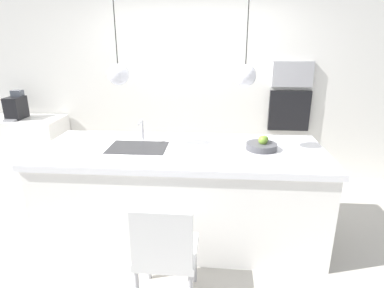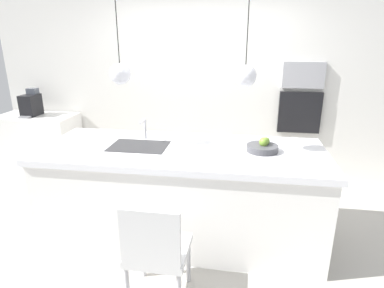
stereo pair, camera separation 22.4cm
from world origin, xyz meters
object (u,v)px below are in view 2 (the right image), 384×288
(fruit_bowl, at_px, (263,147))
(microwave, at_px, (303,75))
(coffee_machine, at_px, (31,104))
(chair_near, at_px, (156,249))
(oven, at_px, (299,112))

(fruit_bowl, bearing_deg, microwave, 69.58)
(coffee_machine, distance_m, chair_near, 3.33)
(fruit_bowl, xyz_separation_m, coffee_machine, (-3.21, 1.24, 0.06))
(coffee_machine, bearing_deg, chair_near, -42.45)
(coffee_machine, relative_size, microwave, 0.70)
(chair_near, bearing_deg, oven, 61.52)
(fruit_bowl, bearing_deg, oven, 69.58)
(coffee_machine, height_order, oven, oven)
(fruit_bowl, distance_m, chair_near, 1.36)
(fruit_bowl, xyz_separation_m, oven, (0.57, 1.54, 0.00))
(fruit_bowl, height_order, chair_near, fruit_bowl)
(fruit_bowl, xyz_separation_m, microwave, (0.57, 1.54, 0.50))
(microwave, bearing_deg, oven, 0.00)
(coffee_machine, height_order, chair_near, coffee_machine)
(microwave, xyz_separation_m, oven, (0.00, 0.00, -0.50))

